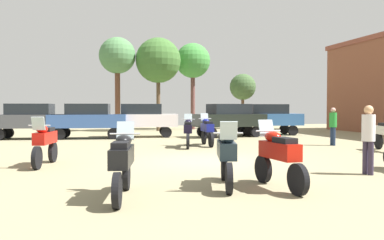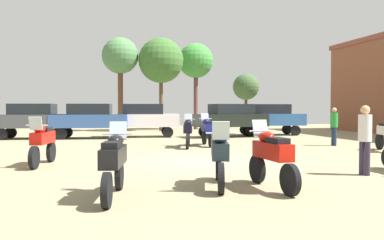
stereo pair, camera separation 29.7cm
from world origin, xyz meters
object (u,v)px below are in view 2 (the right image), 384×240
object	(u,v)px
motorcycle_8	(43,141)
car_5	(90,118)
motorcycle_1	(272,155)
tree_1	(161,61)
tree_5	(246,87)
motorcycle_5	(220,154)
car_1	(143,118)
car_6	(269,117)
person_3	(334,123)
motorcycle_2	(188,131)
car_3	(231,118)
tree_4	(120,57)
motorcycle_4	(207,130)
car_2	(33,118)
person_1	(365,134)
tree_3	(196,62)
motorcycle_9	(114,161)

from	to	relation	value
motorcycle_8	car_5	xyz separation A→B (m)	(1.09, 10.70, 0.43)
motorcycle_1	tree_1	bearing A→B (deg)	83.94
tree_5	motorcycle_5	bearing A→B (deg)	-112.01
car_1	car_6	xyz separation A→B (m)	(8.18, -0.14, 0.00)
motorcycle_1	person_3	xyz separation A→B (m)	(6.92, 8.39, 0.31)
motorcycle_2	motorcycle_8	world-z (taller)	motorcycle_8
motorcycle_1	car_3	size ratio (longest dim) A/B	0.47
motorcycle_8	tree_4	world-z (taller)	tree_4
motorcycle_4	car_6	bearing A→B (deg)	49.24
car_1	tree_4	size ratio (longest dim) A/B	0.63
motorcycle_1	motorcycle_5	xyz separation A→B (m)	(-1.05, 0.44, 0.00)
motorcycle_8	car_2	size ratio (longest dim) A/B	0.49
motorcycle_1	tree_4	size ratio (longest dim) A/B	0.30
motorcycle_5	car_5	world-z (taller)	car_5
car_5	person_1	bearing A→B (deg)	-145.87
car_2	tree_3	bearing A→B (deg)	-48.93
person_3	tree_5	xyz separation A→B (m)	(1.41, 15.24, 2.48)
motorcycle_8	car_5	world-z (taller)	car_5
car_1	person_1	size ratio (longest dim) A/B	2.44
motorcycle_2	tree_5	bearing A→B (deg)	74.27
motorcycle_2	car_1	size ratio (longest dim) A/B	0.51
car_1	tree_4	world-z (taller)	tree_4
car_5	motorcycle_2	bearing A→B (deg)	-137.53
tree_3	tree_4	size ratio (longest dim) A/B	1.00
motorcycle_2	motorcycle_5	world-z (taller)	motorcycle_2
motorcycle_8	motorcycle_9	bearing A→B (deg)	122.61
car_2	tree_4	world-z (taller)	tree_4
motorcycle_2	person_3	xyz separation A→B (m)	(6.77, -0.85, 0.31)
tree_4	tree_5	xyz separation A→B (m)	(10.57, 1.22, -2.09)
motorcycle_9	car_6	size ratio (longest dim) A/B	0.50
motorcycle_1	tree_5	distance (m)	25.22
tree_4	motorcycle_5	bearing A→B (deg)	-86.89
tree_1	motorcycle_8	bearing A→B (deg)	-109.67
car_6	tree_1	bearing A→B (deg)	49.80
person_1	tree_5	world-z (taller)	tree_5
motorcycle_1	tree_5	size ratio (longest dim) A/B	0.45
motorcycle_4	motorcycle_9	world-z (taller)	motorcycle_4
motorcycle_9	tree_4	size ratio (longest dim) A/B	0.31
tree_4	motorcycle_1	bearing A→B (deg)	-84.29
motorcycle_1	motorcycle_4	bearing A→B (deg)	79.17
motorcycle_4	car_6	xyz separation A→B (m)	(5.81, 6.05, 0.43)
tree_1	tree_5	size ratio (longest dim) A/B	1.53
motorcycle_1	car_1	world-z (taller)	car_1
car_6	tree_1	distance (m)	9.76
person_1	car_3	bearing A→B (deg)	-18.13
car_2	tree_5	size ratio (longest dim) A/B	0.96
motorcycle_2	car_3	world-z (taller)	car_3
tree_1	motorcycle_9	bearing A→B (deg)	-100.70
tree_3	person_1	bearing A→B (deg)	-92.12
car_5	person_3	size ratio (longest dim) A/B	2.53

